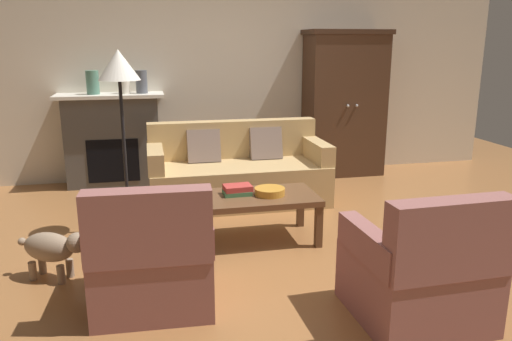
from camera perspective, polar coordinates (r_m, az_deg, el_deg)
ground_plane at (r=4.41m, az=3.46°, el=-8.45°), size 9.60×9.60×0.00m
back_wall at (r=6.56m, az=-2.55°, el=11.70°), size 7.20×0.10×2.80m
fireplace at (r=6.32m, az=-16.06°, el=3.45°), size 1.26×0.48×1.12m
armoire at (r=6.67m, az=10.04°, el=7.57°), size 1.06×0.57×1.87m
couch at (r=5.47m, az=-2.11°, el=-0.33°), size 1.92×0.85×0.86m
coffee_table at (r=4.37m, az=-0.23°, el=-3.53°), size 1.10×0.60×0.42m
fruit_bowl at (r=4.36m, az=1.58°, el=-2.41°), size 0.27×0.27×0.06m
book_stack at (r=4.36m, az=-2.14°, el=-2.23°), size 0.25×0.18×0.08m
mantel_vase_jade at (r=6.23m, az=-18.19°, el=9.55°), size 0.15×0.15×0.28m
mantel_vase_cream at (r=6.21m, az=-14.82°, el=9.44°), size 0.13×0.13×0.20m
mantel_vase_slate at (r=6.20m, az=-12.97°, el=9.86°), size 0.14×0.14×0.27m
armchair_near_left at (r=3.41m, az=-11.75°, el=-10.06°), size 0.81×0.81×0.88m
armchair_near_right at (r=3.33m, az=18.30°, el=-11.15°), size 0.80×0.79×0.88m
floor_lamp at (r=4.49m, az=-15.37°, el=10.37°), size 0.36×0.36×1.66m
dog at (r=4.00m, az=-22.22°, el=-8.22°), size 0.52×0.36×0.39m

